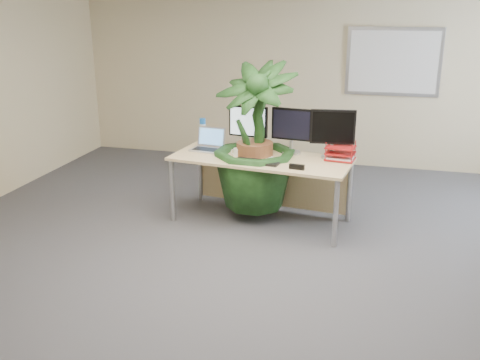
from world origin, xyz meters
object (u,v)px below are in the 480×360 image
(desk, at_px, (264,169))
(monitor_left, at_px, (248,125))
(monitor_right, at_px, (292,128))
(laptop, at_px, (208,144))
(floor_plant, at_px, (255,155))

(desk, relative_size, monitor_left, 4.01)
(monitor_right, bearing_deg, monitor_left, 176.05)
(desk, bearing_deg, laptop, 173.80)
(desk, height_order, floor_plant, floor_plant)
(desk, distance_m, monitor_left, 0.53)
(floor_plant, relative_size, monitor_right, 2.96)
(monitor_left, bearing_deg, monitor_right, -3.95)
(monitor_right, bearing_deg, floor_plant, -153.48)
(monitor_right, relative_size, laptop, 1.37)
(desk, relative_size, laptop, 5.44)
(desk, distance_m, monitor_right, 0.54)
(monitor_right, xyz_separation_m, laptop, (-0.95, -0.07, -0.23))
(floor_plant, relative_size, monitor_left, 2.98)
(monitor_left, distance_m, laptop, 0.51)
(desk, height_order, monitor_left, monitor_left)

